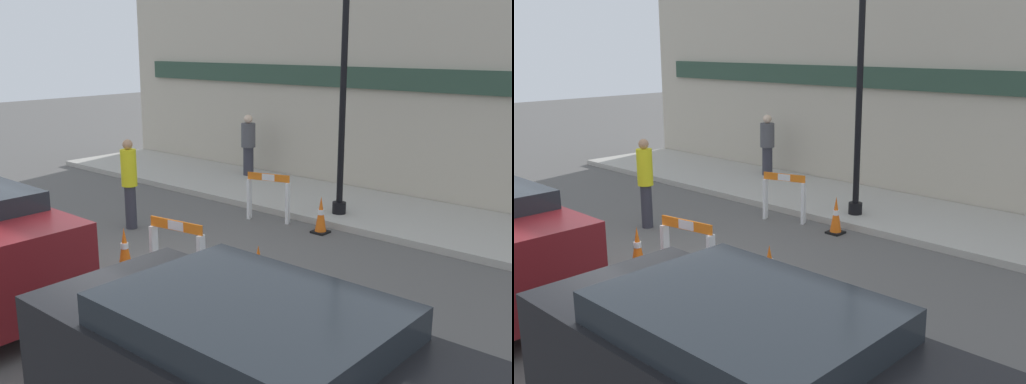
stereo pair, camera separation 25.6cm
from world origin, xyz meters
The scene contains 11 objects.
ground_plane centered at (0.00, 0.00, 0.00)m, with size 60.00×60.00×0.00m, color #565451.
sidewalk_slab centered at (0.00, 5.97, 0.07)m, with size 18.00×2.93×0.14m.
storefront_facade centered at (0.00, 7.51, 2.75)m, with size 18.00×0.22×5.50m.
streetlamp_post centered at (0.44, 5.14, 4.01)m, with size 0.44×0.44×6.12m.
barricade_0 centered at (-0.60, 4.08, 0.55)m, with size 0.92×0.39×1.01m.
barricade_1 centered at (0.81, 0.35, 0.62)m, with size 0.95×0.28×1.13m.
traffic_cone_0 centered at (-0.57, 0.44, 0.34)m, with size 0.30×0.30×0.71m.
traffic_cone_1 centered at (1.46, 1.40, 0.30)m, with size 0.30×0.30×0.63m.
traffic_cone_2 centered at (0.69, 4.13, 0.36)m, with size 0.30×0.30×0.74m.
person_worker centered at (-2.33, 1.90, 0.97)m, with size 0.35×0.35×1.79m.
person_pedestrian centered at (-3.51, 6.69, 1.00)m, with size 0.50×0.50×1.63m.
Camera 2 is at (7.28, -4.87, 3.58)m, focal length 42.00 mm.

